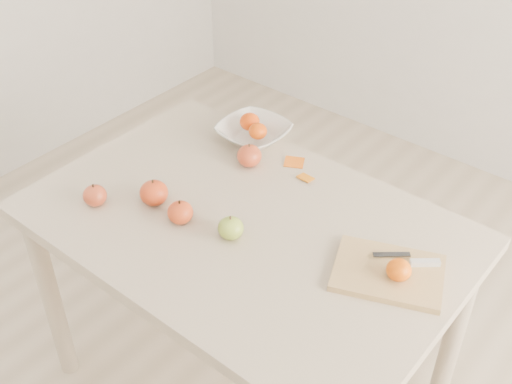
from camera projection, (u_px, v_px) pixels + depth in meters
The scene contains 14 objects.
table at pixel (245, 247), 1.84m from camera, with size 1.20×0.80×0.75m.
cutting_board at pixel (388, 273), 1.60m from camera, with size 0.27×0.20×0.02m, color tan.
board_tangerine at pixel (399, 270), 1.56m from camera, with size 0.06×0.06×0.05m, color #CD4D07.
fruit_bowl at pixel (254, 133), 2.09m from camera, with size 0.22×0.22×0.05m, color white.
bowl_tangerine_near at pixel (250, 122), 2.09m from camera, with size 0.07×0.07×0.06m, color #E14B07.
bowl_tangerine_far at pixel (258, 131), 2.05m from camera, with size 0.06×0.06×0.05m, color #D74007.
orange_peel_a at pixel (294, 163), 1.99m from camera, with size 0.06×0.04×0.00m, color #D15A0E.
orange_peel_b at pixel (305, 178), 1.93m from camera, with size 0.04×0.04×0.00m, color orange.
paring_knife at pixel (419, 261), 1.61m from camera, with size 0.16×0.09×0.01m.
apple_green at pixel (231, 228), 1.70m from camera, with size 0.07×0.07×0.06m, color olive.
apple_red_d at pixel (95, 195), 1.82m from camera, with size 0.07×0.07×0.06m, color maroon.
apple_red_a at pixel (249, 156), 1.97m from camera, with size 0.08×0.08×0.07m, color maroon.
apple_red_b at pixel (154, 193), 1.82m from camera, with size 0.08×0.08×0.07m, color #A61D14.
apple_red_c at pixel (180, 212), 1.75m from camera, with size 0.07×0.07×0.06m, color #9E1605.
Camera 1 is at (0.89, -1.03, 1.89)m, focal length 45.00 mm.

